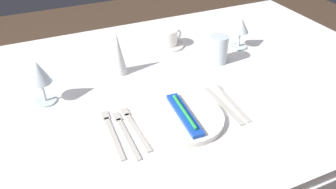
{
  "coord_description": "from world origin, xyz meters",
  "views": [
    {
      "loc": [
        -0.39,
        -0.91,
        1.38
      ],
      "look_at": [
        -0.03,
        -0.1,
        0.76
      ],
      "focal_mm": 35.74,
      "sensor_mm": 36.0,
      "label": 1
    }
  ],
  "objects_px": {
    "dinner_plate": "(184,118)",
    "coffee_cup_left": "(168,37)",
    "fork_outer": "(134,126)",
    "spoon_soup": "(227,98)",
    "fork_inner": "(125,133)",
    "dinner_knife": "(224,106)",
    "wine_glass_centre": "(39,75)",
    "wine_glass_left": "(241,27)",
    "napkin_folded": "(118,53)",
    "fork_salad": "(112,132)",
    "drink_tumbler": "(219,51)",
    "toothbrush_package": "(184,114)"
  },
  "relations": [
    {
      "from": "coffee_cup_left",
      "to": "fork_inner",
      "type": "bearing_deg",
      "value": -126.62
    },
    {
      "from": "drink_tumbler",
      "to": "napkin_folded",
      "type": "relative_size",
      "value": 0.67
    },
    {
      "from": "wine_glass_centre",
      "to": "napkin_folded",
      "type": "xyz_separation_m",
      "value": [
        0.27,
        0.08,
        -0.02
      ]
    },
    {
      "from": "fork_outer",
      "to": "dinner_knife",
      "type": "relative_size",
      "value": 0.98
    },
    {
      "from": "coffee_cup_left",
      "to": "napkin_folded",
      "type": "xyz_separation_m",
      "value": [
        -0.25,
        -0.13,
        0.04
      ]
    },
    {
      "from": "toothbrush_package",
      "to": "napkin_folded",
      "type": "xyz_separation_m",
      "value": [
        -0.1,
        0.35,
        0.06
      ]
    },
    {
      "from": "spoon_soup",
      "to": "napkin_folded",
      "type": "height_order",
      "value": "napkin_folded"
    },
    {
      "from": "wine_glass_centre",
      "to": "coffee_cup_left",
      "type": "bearing_deg",
      "value": 21.18
    },
    {
      "from": "toothbrush_package",
      "to": "fork_inner",
      "type": "xyz_separation_m",
      "value": [
        -0.18,
        0.02,
        -0.02
      ]
    },
    {
      "from": "dinner_knife",
      "to": "fork_inner",
      "type": "bearing_deg",
      "value": 178.77
    },
    {
      "from": "drink_tumbler",
      "to": "fork_inner",
      "type": "bearing_deg",
      "value": -151.18
    },
    {
      "from": "wine_glass_centre",
      "to": "wine_glass_left",
      "type": "distance_m",
      "value": 0.8
    },
    {
      "from": "wine_glass_centre",
      "to": "fork_inner",
      "type": "bearing_deg",
      "value": -53.32
    },
    {
      "from": "toothbrush_package",
      "to": "fork_salad",
      "type": "xyz_separation_m",
      "value": [
        -0.22,
        0.04,
        -0.02
      ]
    },
    {
      "from": "fork_salad",
      "to": "dinner_plate",
      "type": "bearing_deg",
      "value": -9.58
    },
    {
      "from": "dinner_plate",
      "to": "coffee_cup_left",
      "type": "distance_m",
      "value": 0.5
    },
    {
      "from": "wine_glass_left",
      "to": "drink_tumbler",
      "type": "height_order",
      "value": "wine_glass_left"
    },
    {
      "from": "toothbrush_package",
      "to": "napkin_folded",
      "type": "relative_size",
      "value": 1.3
    },
    {
      "from": "dinner_knife",
      "to": "drink_tumbler",
      "type": "relative_size",
      "value": 2.01
    },
    {
      "from": "fork_outer",
      "to": "spoon_soup",
      "type": "bearing_deg",
      "value": 2.21
    },
    {
      "from": "dinner_knife",
      "to": "wine_glass_centre",
      "type": "relative_size",
      "value": 1.46
    },
    {
      "from": "spoon_soup",
      "to": "wine_glass_left",
      "type": "distance_m",
      "value": 0.4
    },
    {
      "from": "coffee_cup_left",
      "to": "wine_glass_left",
      "type": "height_order",
      "value": "wine_glass_left"
    },
    {
      "from": "toothbrush_package",
      "to": "spoon_soup",
      "type": "xyz_separation_m",
      "value": [
        0.18,
        0.05,
        -0.02
      ]
    },
    {
      "from": "fork_salad",
      "to": "drink_tumbler",
      "type": "distance_m",
      "value": 0.55
    },
    {
      "from": "fork_inner",
      "to": "spoon_soup",
      "type": "relative_size",
      "value": 1.01
    },
    {
      "from": "wine_glass_left",
      "to": "spoon_soup",
      "type": "bearing_deg",
      "value": -129.2
    },
    {
      "from": "fork_salad",
      "to": "dinner_knife",
      "type": "height_order",
      "value": "same"
    },
    {
      "from": "fork_salad",
      "to": "napkin_folded",
      "type": "bearing_deg",
      "value": 68.92
    },
    {
      "from": "dinner_plate",
      "to": "dinner_knife",
      "type": "xyz_separation_m",
      "value": [
        0.15,
        0.01,
        -0.01
      ]
    },
    {
      "from": "fork_salad",
      "to": "coffee_cup_left",
      "type": "relative_size",
      "value": 2.11
    },
    {
      "from": "toothbrush_package",
      "to": "spoon_soup",
      "type": "bearing_deg",
      "value": 14.18
    },
    {
      "from": "spoon_soup",
      "to": "drink_tumbler",
      "type": "xyz_separation_m",
      "value": [
        0.1,
        0.23,
        0.05
      ]
    },
    {
      "from": "dinner_knife",
      "to": "drink_tumbler",
      "type": "distance_m",
      "value": 0.3
    },
    {
      "from": "dinner_plate",
      "to": "wine_glass_left",
      "type": "distance_m",
      "value": 0.55
    },
    {
      "from": "coffee_cup_left",
      "to": "napkin_folded",
      "type": "bearing_deg",
      "value": -153.25
    },
    {
      "from": "napkin_folded",
      "to": "drink_tumbler",
      "type": "bearing_deg",
      "value": -11.33
    },
    {
      "from": "dinner_knife",
      "to": "wine_glass_centre",
      "type": "xyz_separation_m",
      "value": [
        -0.52,
        0.26,
        0.1
      ]
    },
    {
      "from": "coffee_cup_left",
      "to": "drink_tumbler",
      "type": "height_order",
      "value": "drink_tumbler"
    },
    {
      "from": "dinner_plate",
      "to": "wine_glass_left",
      "type": "bearing_deg",
      "value": 39.07
    },
    {
      "from": "toothbrush_package",
      "to": "wine_glass_centre",
      "type": "bearing_deg",
      "value": 143.78
    },
    {
      "from": "wine_glass_centre",
      "to": "wine_glass_left",
      "type": "relative_size",
      "value": 1.14
    },
    {
      "from": "spoon_soup",
      "to": "coffee_cup_left",
      "type": "distance_m",
      "value": 0.43
    },
    {
      "from": "dinner_plate",
      "to": "fork_outer",
      "type": "relative_size",
      "value": 1.13
    },
    {
      "from": "fork_inner",
      "to": "spoon_soup",
      "type": "xyz_separation_m",
      "value": [
        0.36,
        0.03,
        0.0
      ]
    },
    {
      "from": "drink_tumbler",
      "to": "fork_outer",
      "type": "bearing_deg",
      "value": -150.88
    },
    {
      "from": "dinner_plate",
      "to": "toothbrush_package",
      "type": "relative_size",
      "value": 1.14
    },
    {
      "from": "toothbrush_package",
      "to": "drink_tumbler",
      "type": "distance_m",
      "value": 0.39
    },
    {
      "from": "drink_tumbler",
      "to": "napkin_folded",
      "type": "xyz_separation_m",
      "value": [
        -0.38,
        0.08,
        0.03
      ]
    },
    {
      "from": "fork_salad",
      "to": "spoon_soup",
      "type": "bearing_deg",
      "value": 1.36
    }
  ]
}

